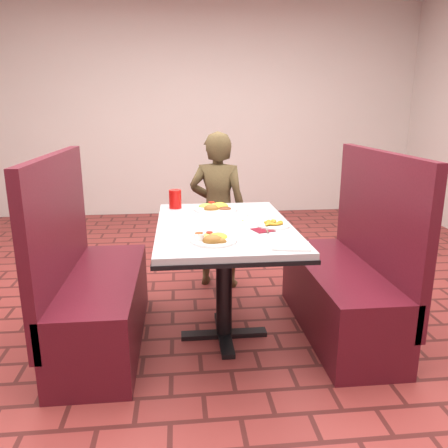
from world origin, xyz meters
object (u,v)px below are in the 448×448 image
(near_dinner_plate, at_px, (213,237))
(plantain_plate, at_px, (273,224))
(dining_table, at_px, (224,239))
(booth_bench_right, at_px, (347,284))
(diner_person, at_px, (218,211))
(far_dinner_plate, at_px, (215,206))
(red_tumbler, at_px, (175,199))
(booth_bench_left, at_px, (94,294))

(near_dinner_plate, bearing_deg, plantain_plate, 35.84)
(plantain_plate, bearing_deg, dining_table, 164.06)
(booth_bench_right, relative_size, near_dinner_plate, 4.94)
(diner_person, relative_size, far_dinner_plate, 4.25)
(booth_bench_right, relative_size, plantain_plate, 6.07)
(red_tumbler, bearing_deg, near_dinner_plate, -76.52)
(red_tumbler, bearing_deg, plantain_plate, -43.63)
(booth_bench_left, bearing_deg, near_dinner_plate, -26.83)
(diner_person, relative_size, red_tumbler, 9.77)
(dining_table, bearing_deg, booth_bench_left, 180.00)
(booth_bench_left, height_order, diner_person, diner_person)
(near_dinner_plate, relative_size, far_dinner_plate, 0.82)
(booth_bench_right, distance_m, red_tumbler, 1.28)
(red_tumbler, bearing_deg, booth_bench_left, -137.12)
(plantain_plate, relative_size, red_tumbler, 1.54)
(dining_table, height_order, plantain_plate, plantain_plate)
(booth_bench_right, distance_m, diner_person, 1.20)
(booth_bench_left, bearing_deg, far_dinner_plate, 25.92)
(plantain_plate, xyz_separation_m, red_tumbler, (-0.58, 0.55, 0.05))
(dining_table, height_order, booth_bench_left, booth_bench_left)
(booth_bench_right, bearing_deg, plantain_plate, -171.02)
(dining_table, xyz_separation_m, booth_bench_right, (0.80, 0.00, -0.32))
(plantain_plate, bearing_deg, booth_bench_right, 8.98)
(dining_table, relative_size, red_tumbler, 9.42)
(far_dinner_plate, bearing_deg, diner_person, 83.09)
(dining_table, bearing_deg, red_tumbler, 121.99)
(booth_bench_right, bearing_deg, diner_person, 130.88)
(diner_person, relative_size, plantain_plate, 6.36)
(dining_table, xyz_separation_m, plantain_plate, (0.28, -0.08, 0.11))
(far_dinner_plate, distance_m, red_tumbler, 0.29)
(far_dinner_plate, height_order, red_tumbler, red_tumbler)
(diner_person, height_order, far_dinner_plate, diner_person)
(dining_table, relative_size, booth_bench_left, 1.01)
(diner_person, height_order, red_tumbler, diner_person)
(diner_person, bearing_deg, far_dinner_plate, 99.07)
(near_dinner_plate, bearing_deg, booth_bench_right, 21.69)
(dining_table, xyz_separation_m, red_tumbler, (-0.29, 0.47, 0.16))
(far_dinner_plate, bearing_deg, red_tumbler, 161.67)
(dining_table, distance_m, far_dinner_plate, 0.40)
(booth_bench_left, height_order, plantain_plate, booth_bench_left)
(booth_bench_left, distance_m, plantain_plate, 1.17)
(booth_bench_left, distance_m, far_dinner_plate, 0.97)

